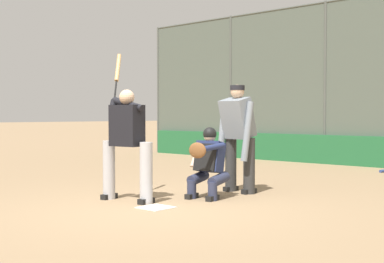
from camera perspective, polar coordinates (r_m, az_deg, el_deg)
name	(u,v)px	position (r m, az deg, el deg)	size (l,w,h in m)	color
ground_plane	(156,208)	(7.62, -3.86, -8.13)	(160.00, 160.00, 0.00)	#9E7F5B
home_plate_marker	(156,207)	(7.62, -3.86, -8.09)	(0.43, 0.43, 0.01)	white
backstop_fence	(384,76)	(14.16, 19.80, 5.57)	(16.18, 0.08, 4.36)	#515651
padding_wall	(381,152)	(14.06, 19.56, -2.09)	(15.78, 0.18, 0.77)	#236638
batter_at_plate	(127,140)	(8.15, -6.98, -0.94)	(1.14, 0.61, 2.31)	#B7B7BC
catcher_behind_plate	(207,162)	(8.37, 1.64, -3.23)	(0.62, 0.73, 1.12)	#2D334C
umpire_home	(238,134)	(9.01, 4.92, -0.32)	(0.74, 0.49, 1.82)	#333333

